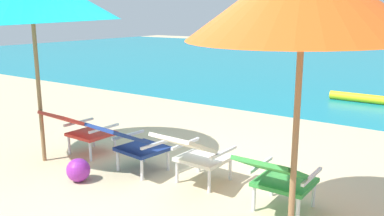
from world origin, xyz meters
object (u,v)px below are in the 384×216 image
at_px(lounge_chair_far_left, 81,128).
at_px(lounge_chair_near_right, 195,152).
at_px(lounge_chair_near_left, 131,142).
at_px(lounge_chair_far_right, 278,176).
at_px(beach_ball, 78,170).
at_px(swim_buoy, 368,99).

distance_m(lounge_chair_far_left, lounge_chair_near_right, 1.78).
relative_size(lounge_chair_near_left, lounge_chair_far_right, 1.06).
height_order(lounge_chair_near_left, beach_ball, lounge_chair_near_left).
xyz_separation_m(lounge_chair_near_right, beach_ball, (-1.16, -0.64, -0.27)).
bearing_deg(lounge_chair_far_left, swim_buoy, 67.97).
height_order(swim_buoy, lounge_chair_far_right, lounge_chair_far_right).
height_order(lounge_chair_near_left, lounge_chair_far_right, same).
xyz_separation_m(lounge_chair_far_left, lounge_chair_near_left, (0.97, -0.08, 0.00)).
bearing_deg(lounge_chair_near_left, swim_buoy, 76.95).
bearing_deg(lounge_chair_far_left, lounge_chair_near_left, -4.54).
relative_size(swim_buoy, lounge_chair_far_right, 1.83).
relative_size(swim_buoy, lounge_chair_near_left, 1.72).
relative_size(lounge_chair_near_right, lounge_chair_far_right, 1.02).
bearing_deg(beach_ball, lounge_chair_far_left, 137.00).
distance_m(lounge_chair_near_left, lounge_chair_near_right, 0.81).
bearing_deg(lounge_chair_far_right, lounge_chair_near_right, 173.62).
xyz_separation_m(lounge_chair_far_left, beach_ball, (0.61, -0.57, -0.27)).
bearing_deg(lounge_chair_near_left, lounge_chair_far_right, 1.06).
bearing_deg(lounge_chair_far_left, beach_ball, -43.00).
xyz_separation_m(lounge_chair_far_right, beach_ball, (-2.18, -0.53, -0.27)).
xyz_separation_m(lounge_chair_near_left, lounge_chair_near_right, (0.80, 0.15, 0.00)).
bearing_deg(lounge_chair_far_right, beach_ball, -166.42).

